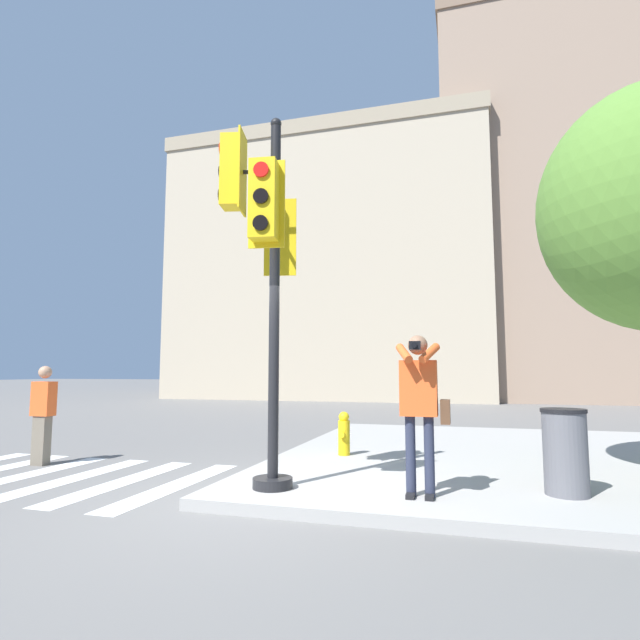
{
  "coord_description": "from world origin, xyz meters",
  "views": [
    {
      "loc": [
        2.46,
        -5.33,
        1.47
      ],
      "look_at": [
        0.8,
        0.39,
        2.09
      ],
      "focal_mm": 28.0,
      "sensor_mm": 36.0,
      "label": 1
    }
  ],
  "objects_px": {
    "person_photographer": "(420,399)",
    "trash_bin": "(565,451)",
    "traffic_signal_pole": "(264,243)",
    "fire_hydrant": "(344,434)",
    "pedestrian_distant": "(43,412)"
  },
  "relations": [
    {
      "from": "trash_bin",
      "to": "person_photographer",
      "type": "bearing_deg",
      "value": -160.96
    },
    {
      "from": "fire_hydrant",
      "to": "traffic_signal_pole",
      "type": "bearing_deg",
      "value": -98.95
    },
    {
      "from": "person_photographer",
      "to": "pedestrian_distant",
      "type": "distance_m",
      "value": 6.11
    },
    {
      "from": "person_photographer",
      "to": "trash_bin",
      "type": "height_order",
      "value": "person_photographer"
    },
    {
      "from": "person_photographer",
      "to": "trash_bin",
      "type": "xyz_separation_m",
      "value": [
        1.52,
        0.52,
        -0.58
      ]
    },
    {
      "from": "traffic_signal_pole",
      "to": "person_photographer",
      "type": "xyz_separation_m",
      "value": [
        1.83,
        0.1,
        -1.85
      ]
    },
    {
      "from": "traffic_signal_pole",
      "to": "fire_hydrant",
      "type": "distance_m",
      "value": 3.59
    },
    {
      "from": "pedestrian_distant",
      "to": "trash_bin",
      "type": "relative_size",
      "value": 1.68
    },
    {
      "from": "traffic_signal_pole",
      "to": "trash_bin",
      "type": "relative_size",
      "value": 4.82
    },
    {
      "from": "pedestrian_distant",
      "to": "trash_bin",
      "type": "distance_m",
      "value": 7.56
    },
    {
      "from": "person_photographer",
      "to": "trash_bin",
      "type": "relative_size",
      "value": 1.87
    },
    {
      "from": "pedestrian_distant",
      "to": "traffic_signal_pole",
      "type": "bearing_deg",
      "value": -13.64
    },
    {
      "from": "traffic_signal_pole",
      "to": "person_photographer",
      "type": "distance_m",
      "value": 2.6
    },
    {
      "from": "fire_hydrant",
      "to": "person_photographer",
      "type": "bearing_deg",
      "value": -59.13
    },
    {
      "from": "person_photographer",
      "to": "pedestrian_distant",
      "type": "height_order",
      "value": "person_photographer"
    }
  ]
}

